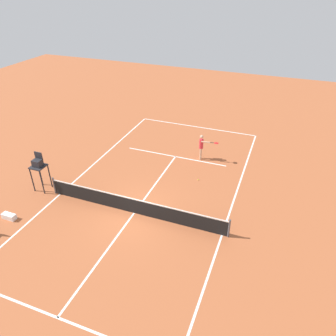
{
  "coord_description": "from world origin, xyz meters",
  "views": [
    {
      "loc": [
        -6.53,
        12.0,
        11.19
      ],
      "look_at": [
        -0.52,
        -3.77,
        0.8
      ],
      "focal_mm": 34.4,
      "sensor_mm": 36.0,
      "label": 1
    }
  ],
  "objects_px": {
    "player_serving": "(202,145)",
    "equipment_bag": "(9,216)",
    "umpire_chair": "(38,166)",
    "tennis_ball": "(198,180)"
  },
  "relations": [
    {
      "from": "player_serving",
      "to": "tennis_ball",
      "type": "relative_size",
      "value": 26.79
    },
    {
      "from": "player_serving",
      "to": "umpire_chair",
      "type": "bearing_deg",
      "value": -57.63
    },
    {
      "from": "umpire_chair",
      "to": "equipment_bag",
      "type": "xyz_separation_m",
      "value": [
        -0.12,
        2.88,
        -1.46
      ]
    },
    {
      "from": "umpire_chair",
      "to": "equipment_bag",
      "type": "bearing_deg",
      "value": 92.32
    },
    {
      "from": "tennis_ball",
      "to": "player_serving",
      "type": "bearing_deg",
      "value": -77.96
    },
    {
      "from": "equipment_bag",
      "to": "player_serving",
      "type": "bearing_deg",
      "value": -128.6
    },
    {
      "from": "player_serving",
      "to": "equipment_bag",
      "type": "height_order",
      "value": "player_serving"
    },
    {
      "from": "player_serving",
      "to": "equipment_bag",
      "type": "xyz_separation_m",
      "value": [
        7.74,
        9.69,
        -0.94
      ]
    },
    {
      "from": "player_serving",
      "to": "tennis_ball",
      "type": "height_order",
      "value": "player_serving"
    },
    {
      "from": "player_serving",
      "to": "umpire_chair",
      "type": "distance_m",
      "value": 10.41
    }
  ]
}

